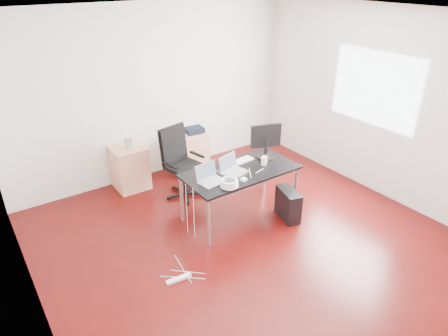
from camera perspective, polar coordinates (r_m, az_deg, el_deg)
room_shell at (r=4.68m, az=4.20°, el=3.67°), size 5.00×5.00×5.00m
desk at (r=5.52m, az=2.35°, el=-0.80°), size 1.60×0.80×0.73m
office_chair at (r=6.14m, az=-6.26°, el=1.28°), size 0.57×0.59×1.08m
filing_cabinet_left at (r=6.58m, az=-13.29°, el=0.04°), size 0.50×0.50×0.70m
filing_cabinet_right at (r=7.01m, az=-4.79°, el=2.42°), size 0.50×0.50×0.70m
pc_tower at (r=5.76m, az=9.14°, el=-5.12°), size 0.31×0.49×0.44m
wastebasket at (r=6.82m, az=-5.72°, el=-0.30°), size 0.28×0.28×0.28m
power_strip at (r=4.80m, az=-6.48°, el=-15.47°), size 0.30×0.09×0.04m
laptop_left at (r=5.18m, az=-2.00°, el=-1.39°), size 0.36×0.30×0.23m
laptop_right at (r=5.42m, az=1.18°, el=-0.05°), size 0.38×0.33×0.23m
monitor at (r=5.78m, az=5.98°, el=4.08°), size 0.44×0.26×0.51m
keyboard at (r=5.71m, az=2.25°, el=0.93°), size 0.45×0.19×0.02m
cup_white at (r=5.65m, az=5.71°, el=1.03°), size 0.10×0.10×0.12m
cup_brown at (r=5.73m, az=5.98°, el=1.31°), size 0.09×0.09×0.10m
cable_coil at (r=5.06m, az=0.75°, el=-2.18°), size 0.24×0.24×0.11m
power_adapter at (r=5.23m, az=2.83°, el=-1.64°), size 0.08×0.08×0.03m
speaker at (r=6.36m, az=-13.46°, el=3.45°), size 0.10×0.09×0.18m
navy_garment at (r=6.85m, az=-4.27°, el=5.43°), size 0.32×0.26×0.09m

